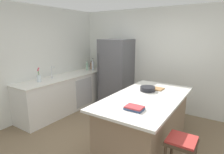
{
  "coord_description": "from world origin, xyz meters",
  "views": [
    {
      "loc": [
        1.48,
        -2.44,
        1.94
      ],
      "look_at": [
        -0.78,
        1.0,
        1.0
      ],
      "focal_mm": 30.0,
      "sensor_mm": 36.0,
      "label": 1
    }
  ],
  "objects_px": {
    "kitchen_island": "(145,121)",
    "flower_vase": "(39,77)",
    "gin_bottle": "(87,66)",
    "mixing_bowl": "(148,89)",
    "bar_stool": "(181,148)",
    "cookbook_stack": "(134,108)",
    "sink_faucet": "(52,72)",
    "soda_bottle": "(93,65)",
    "refrigerator": "(116,73)",
    "cutting_board": "(154,88)",
    "vinegar_bottle": "(91,66)",
    "olive_oil_bottle": "(93,65)"
  },
  "relations": [
    {
      "from": "flower_vase",
      "to": "cookbook_stack",
      "type": "height_order",
      "value": "flower_vase"
    },
    {
      "from": "vinegar_bottle",
      "to": "mixing_bowl",
      "type": "distance_m",
      "value": 2.59
    },
    {
      "from": "kitchen_island",
      "to": "olive_oil_bottle",
      "type": "relative_size",
      "value": 6.64
    },
    {
      "from": "soda_bottle",
      "to": "cutting_board",
      "type": "bearing_deg",
      "value": -21.26
    },
    {
      "from": "flower_vase",
      "to": "olive_oil_bottle",
      "type": "distance_m",
      "value": 1.94
    },
    {
      "from": "soda_bottle",
      "to": "flower_vase",
      "type": "bearing_deg",
      "value": -93.71
    },
    {
      "from": "refrigerator",
      "to": "flower_vase",
      "type": "xyz_separation_m",
      "value": [
        -0.9,
        -1.81,
        0.1
      ]
    },
    {
      "from": "refrigerator",
      "to": "vinegar_bottle",
      "type": "bearing_deg",
      "value": 177.33
    },
    {
      "from": "refrigerator",
      "to": "soda_bottle",
      "type": "xyz_separation_m",
      "value": [
        -0.79,
        -0.05,
        0.14
      ]
    },
    {
      "from": "bar_stool",
      "to": "sink_faucet",
      "type": "xyz_separation_m",
      "value": [
        -3.18,
        0.64,
        0.51
      ]
    },
    {
      "from": "kitchen_island",
      "to": "flower_vase",
      "type": "distance_m",
      "value": 2.5
    },
    {
      "from": "sink_faucet",
      "to": "gin_bottle",
      "type": "bearing_deg",
      "value": 90.37
    },
    {
      "from": "soda_bottle",
      "to": "refrigerator",
      "type": "bearing_deg",
      "value": 3.39
    },
    {
      "from": "sink_faucet",
      "to": "cookbook_stack",
      "type": "xyz_separation_m",
      "value": [
        2.51,
        -0.64,
        -0.13
      ]
    },
    {
      "from": "kitchen_island",
      "to": "mixing_bowl",
      "type": "xyz_separation_m",
      "value": [
        -0.11,
        0.32,
        0.49
      ]
    },
    {
      "from": "vinegar_bottle",
      "to": "gin_bottle",
      "type": "xyz_separation_m",
      "value": [
        -0.01,
        -0.19,
        0.0
      ]
    },
    {
      "from": "olive_oil_bottle",
      "to": "mixing_bowl",
      "type": "height_order",
      "value": "olive_oil_bottle"
    },
    {
      "from": "kitchen_island",
      "to": "flower_vase",
      "type": "xyz_separation_m",
      "value": [
        -2.42,
        -0.35,
        0.54
      ]
    },
    {
      "from": "flower_vase",
      "to": "cutting_board",
      "type": "bearing_deg",
      "value": 20.79
    },
    {
      "from": "kitchen_island",
      "to": "refrigerator",
      "type": "height_order",
      "value": "refrigerator"
    },
    {
      "from": "mixing_bowl",
      "to": "kitchen_island",
      "type": "bearing_deg",
      "value": -70.54
    },
    {
      "from": "gin_bottle",
      "to": "mixing_bowl",
      "type": "bearing_deg",
      "value": -22.98
    },
    {
      "from": "vinegar_bottle",
      "to": "mixing_bowl",
      "type": "height_order",
      "value": "vinegar_bottle"
    },
    {
      "from": "refrigerator",
      "to": "flower_vase",
      "type": "bearing_deg",
      "value": -116.56
    },
    {
      "from": "cutting_board",
      "to": "cookbook_stack",
      "type": "bearing_deg",
      "value": -82.4
    },
    {
      "from": "soda_bottle",
      "to": "mixing_bowl",
      "type": "xyz_separation_m",
      "value": [
        2.19,
        -1.08,
        -0.1
      ]
    },
    {
      "from": "kitchen_island",
      "to": "mixing_bowl",
      "type": "distance_m",
      "value": 0.6
    },
    {
      "from": "bar_stool",
      "to": "cookbook_stack",
      "type": "xyz_separation_m",
      "value": [
        -0.67,
        0.01,
        0.38
      ]
    },
    {
      "from": "refrigerator",
      "to": "bar_stool",
      "type": "relative_size",
      "value": 2.67
    },
    {
      "from": "sink_faucet",
      "to": "gin_bottle",
      "type": "relative_size",
      "value": 1.1
    },
    {
      "from": "cookbook_stack",
      "to": "cutting_board",
      "type": "bearing_deg",
      "value": 97.6
    },
    {
      "from": "bar_stool",
      "to": "gin_bottle",
      "type": "xyz_separation_m",
      "value": [
        -3.19,
        1.93,
        0.46
      ]
    },
    {
      "from": "sink_faucet",
      "to": "mixing_bowl",
      "type": "height_order",
      "value": "sink_faucet"
    },
    {
      "from": "bar_stool",
      "to": "cookbook_stack",
      "type": "relative_size",
      "value": 2.67
    },
    {
      "from": "mixing_bowl",
      "to": "cutting_board",
      "type": "height_order",
      "value": "mixing_bowl"
    },
    {
      "from": "vinegar_bottle",
      "to": "gin_bottle",
      "type": "height_order",
      "value": "gin_bottle"
    },
    {
      "from": "olive_oil_bottle",
      "to": "gin_bottle",
      "type": "relative_size",
      "value": 1.14
    },
    {
      "from": "vinegar_bottle",
      "to": "mixing_bowl",
      "type": "relative_size",
      "value": 0.91
    },
    {
      "from": "flower_vase",
      "to": "vinegar_bottle",
      "type": "distance_m",
      "value": 1.85
    },
    {
      "from": "mixing_bowl",
      "to": "flower_vase",
      "type": "bearing_deg",
      "value": -163.62
    },
    {
      "from": "cutting_board",
      "to": "vinegar_bottle",
      "type": "bearing_deg",
      "value": 157.88
    },
    {
      "from": "olive_oil_bottle",
      "to": "soda_bottle",
      "type": "distance_m",
      "value": 0.23
    },
    {
      "from": "soda_bottle",
      "to": "gin_bottle",
      "type": "relative_size",
      "value": 1.27
    },
    {
      "from": "kitchen_island",
      "to": "cutting_board",
      "type": "height_order",
      "value": "cutting_board"
    },
    {
      "from": "bar_stool",
      "to": "olive_oil_bottle",
      "type": "distance_m",
      "value": 3.91
    },
    {
      "from": "sink_faucet",
      "to": "cutting_board",
      "type": "relative_size",
      "value": 0.81
    },
    {
      "from": "olive_oil_bottle",
      "to": "vinegar_bottle",
      "type": "xyz_separation_m",
      "value": [
        0.01,
        -0.1,
        -0.01
      ]
    },
    {
      "from": "bar_stool",
      "to": "soda_bottle",
      "type": "bearing_deg",
      "value": 146.44
    },
    {
      "from": "soda_bottle",
      "to": "mixing_bowl",
      "type": "height_order",
      "value": "soda_bottle"
    },
    {
      "from": "mixing_bowl",
      "to": "vinegar_bottle",
      "type": "bearing_deg",
      "value": 153.15
    }
  ]
}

